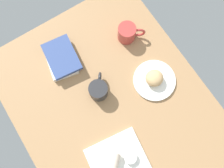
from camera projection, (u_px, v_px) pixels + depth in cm
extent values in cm
cube|color=#9E754C|center=(109.00, 102.00, 126.33)|extent=(110.00, 90.00, 4.00)
cylinder|color=white|center=(154.00, 80.00, 126.46)|extent=(21.19, 21.19, 1.40)
ellipsoid|color=tan|center=(154.00, 78.00, 122.89)|extent=(8.68, 8.93, 6.04)
cube|color=white|center=(119.00, 164.00, 116.20)|extent=(28.33, 28.33, 1.60)
cylinder|color=silver|center=(130.00, 157.00, 114.86)|extent=(5.99, 5.99, 2.72)
cylinder|color=#CF5D24|center=(130.00, 157.00, 113.84)|extent=(4.91, 4.91, 0.40)
cube|color=silver|center=(61.00, 61.00, 128.07)|extent=(20.04, 16.55, 3.25)
cube|color=#33477F|center=(62.00, 57.00, 125.66)|extent=(21.47, 16.50, 2.38)
cylinder|color=#262628|center=(98.00, 91.00, 121.41)|extent=(9.12, 9.12, 8.62)
cylinder|color=#A6694B|center=(98.00, 89.00, 117.82)|extent=(7.48, 7.48, 0.40)
torus|color=#262628|center=(100.00, 79.00, 122.93)|extent=(5.77, 4.85, 6.37)
cylinder|color=#B23833|center=(127.00, 33.00, 128.64)|extent=(9.08, 9.08, 9.49)
cylinder|color=#B37437|center=(127.00, 29.00, 124.63)|extent=(7.45, 7.45, 0.40)
torus|color=#B23833|center=(139.00, 33.00, 128.69)|extent=(4.53, 6.55, 6.90)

